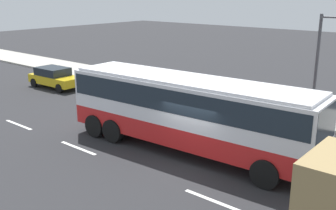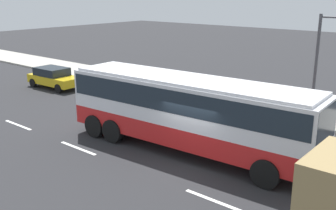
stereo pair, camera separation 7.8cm
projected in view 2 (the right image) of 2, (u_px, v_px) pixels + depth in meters
The scene contains 6 objects.
ground_plane at pixel (195, 162), 16.45m from camera, with size 120.00×120.00×0.00m, color #28282B.
sidewalk_curb at pixel (288, 111), 23.27m from camera, with size 80.00×4.00×0.15m, color #A8A399.
lane_centreline at pixel (85, 151), 17.57m from camera, with size 24.93×0.16×0.01m.
coach_bus at pixel (188, 106), 17.05m from camera, with size 11.67×3.24×3.28m.
car_yellow_taxi at pixel (54, 77), 28.99m from camera, with size 4.33×2.06×1.47m.
street_lamp at pixel (321, 60), 20.20m from camera, with size 1.77×0.24×5.58m.
Camera 2 is at (8.86, -12.37, 6.78)m, focal length 42.50 mm.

